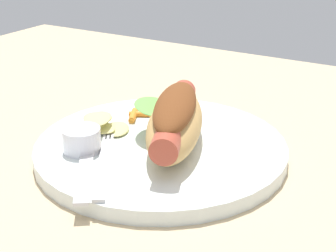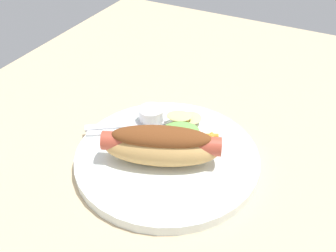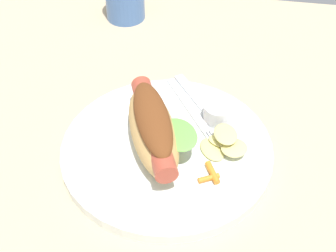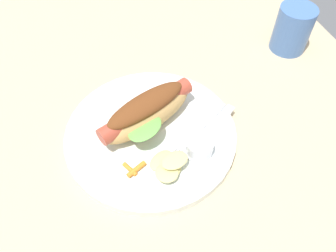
{
  "view_description": "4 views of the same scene",
  "coord_description": "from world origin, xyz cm",
  "views": [
    {
      "loc": [
        25.89,
        -42.64,
        25.42
      ],
      "look_at": [
        1.27,
        -0.57,
        4.03
      ],
      "focal_mm": 52.91,
      "sensor_mm": 36.0,
      "label": 1
    },
    {
      "loc": [
        40.34,
        20.97,
        41.36
      ],
      "look_at": [
        -1.92,
        -0.82,
        5.32
      ],
      "focal_mm": 42.46,
      "sensor_mm": 36.0,
      "label": 2
    },
    {
      "loc": [
        -7.16,
        40.87,
        45.05
      ],
      "look_at": [
        -0.36,
        1.21,
        6.33
      ],
      "focal_mm": 48.56,
      "sensor_mm": 36.0,
      "label": 3
    },
    {
      "loc": [
        -31.84,
        7.28,
        44.94
      ],
      "look_at": [
        -1.8,
        -2.41,
        4.29
      ],
      "focal_mm": 35.52,
      "sensor_mm": 36.0,
      "label": 4
    }
  ],
  "objects": [
    {
      "name": "ground_plane",
      "position": [
        0.0,
        0.0,
        -0.9
      ],
      "size": [
        120.0,
        90.0,
        1.8
      ],
      "primitive_type": "cube",
      "color": "tan"
    },
    {
      "name": "plate",
      "position": [
        -0.26,
        -0.44,
        0.8
      ],
      "size": [
        27.98,
        27.98,
        1.6
      ],
      "primitive_type": "cylinder",
      "color": "white",
      "rests_on": "ground_plane"
    },
    {
      "name": "hot_dog",
      "position": [
        1.76,
        0.43,
        4.7
      ],
      "size": [
        12.88,
        17.77,
        5.94
      ],
      "rotation": [
        0.0,
        0.0,
        1.96
      ],
      "color": "tan",
      "rests_on": "plate"
    },
    {
      "name": "sauce_ramekin",
      "position": [
        -6.16,
        -6.13,
        2.88
      ],
      "size": [
        4.11,
        4.11,
        2.56
      ],
      "primitive_type": "cylinder",
      "color": "white",
      "rests_on": "plate"
    },
    {
      "name": "fork",
      "position": [
        -2.29,
        -7.31,
        1.8
      ],
      "size": [
        9.54,
        13.85,
        0.4
      ],
      "rotation": [
        0.0,
        0.0,
        2.14
      ],
      "color": "silver",
      "rests_on": "plate"
    },
    {
      "name": "knife",
      "position": [
        -3.12,
        -9.35,
        1.78
      ],
      "size": [
        8.9,
        11.67,
        0.36
      ],
      "primitive_type": "cube",
      "rotation": [
        0.0,
        0.0,
        2.19
      ],
      "color": "silver",
      "rests_on": "plate"
    },
    {
      "name": "chips_pile",
      "position": [
        -7.39,
        -0.78,
        2.55
      ],
      "size": [
        6.96,
        6.71,
        2.14
      ],
      "color": "#D6CC7E",
      "rests_on": "plate"
    },
    {
      "name": "carrot_garnish",
      "position": [
        -6.28,
        4.37,
        1.98
      ],
      "size": [
        2.8,
        3.51,
        0.8
      ],
      "color": "orange",
      "rests_on": "plate"
    }
  ]
}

